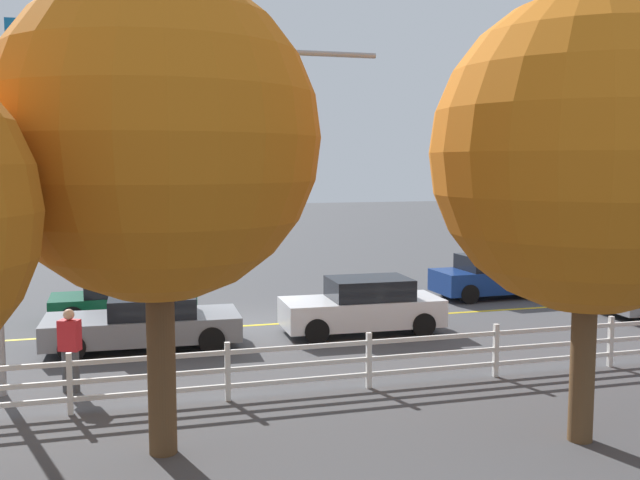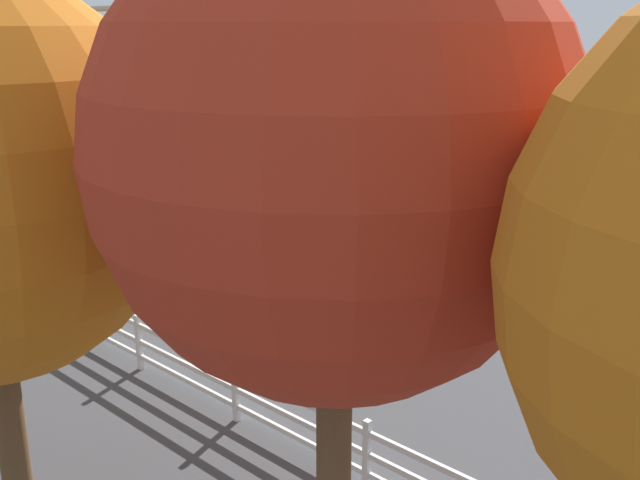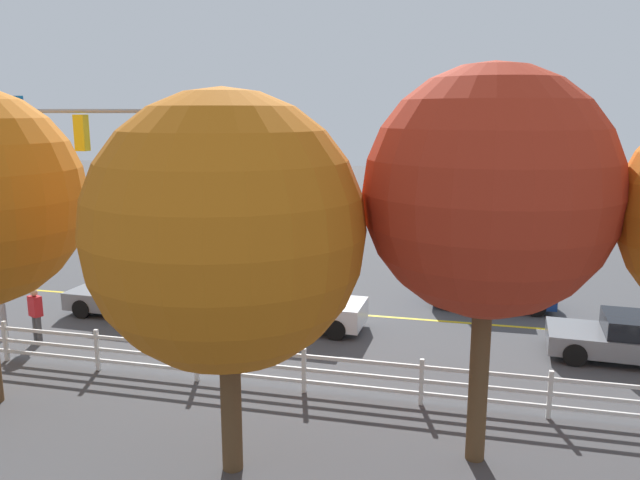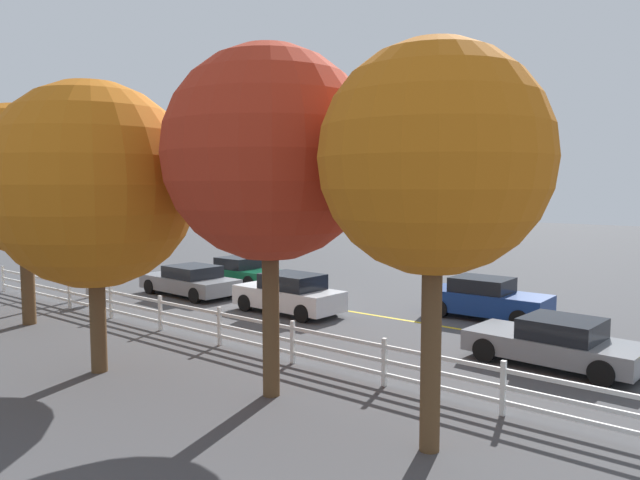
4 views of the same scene
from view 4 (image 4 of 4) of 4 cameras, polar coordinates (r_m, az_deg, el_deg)
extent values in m
plane|color=#444447|center=(25.65, -5.52, -5.44)|extent=(120.00, 120.00, 0.00)
cube|color=gold|center=(23.07, 1.63, -6.61)|extent=(28.00, 0.16, 0.01)
cylinder|color=gray|center=(26.80, -21.47, 2.43)|extent=(0.20, 0.20, 7.19)
cylinder|color=gray|center=(23.56, -16.97, 10.26)|extent=(7.80, 0.12, 0.12)
cube|color=#0C59B2|center=(26.10, -20.78, 10.25)|extent=(1.10, 0.03, 0.28)
cube|color=gold|center=(24.07, -17.84, 8.69)|extent=(0.32, 0.28, 1.00)
sphere|color=red|center=(24.18, -17.56, 9.44)|extent=(0.17, 0.17, 0.17)
sphere|color=orange|center=(24.16, -17.54, 8.68)|extent=(0.17, 0.17, 0.17)
sphere|color=#148C19|center=(24.14, -17.52, 7.93)|extent=(0.17, 0.17, 0.17)
cube|color=gold|center=(22.03, -14.23, 9.13)|extent=(0.32, 0.28, 1.00)
sphere|color=red|center=(22.14, -13.93, 9.94)|extent=(0.17, 0.17, 0.17)
sphere|color=orange|center=(22.12, -13.91, 9.12)|extent=(0.17, 0.17, 0.17)
sphere|color=#148C19|center=(22.10, -13.89, 8.29)|extent=(0.17, 0.17, 0.17)
cube|color=#0C4C2D|center=(29.01, -7.53, -3.23)|extent=(4.09, 1.78, 0.55)
cube|color=black|center=(29.08, -7.82, -2.15)|extent=(1.76, 1.59, 0.52)
cylinder|color=black|center=(28.64, -4.41, -3.67)|extent=(0.64, 0.22, 0.64)
cylinder|color=black|center=(27.49, -6.75, -4.06)|extent=(0.64, 0.22, 0.64)
cylinder|color=black|center=(30.59, -8.22, -3.14)|extent=(0.64, 0.22, 0.64)
cylinder|color=black|center=(29.51, -10.54, -3.48)|extent=(0.64, 0.22, 0.64)
cube|color=navy|center=(22.16, 15.67, -5.75)|extent=(4.28, 1.85, 0.74)
cube|color=black|center=(22.13, 15.20, -4.11)|extent=(2.01, 1.63, 0.50)
cylinder|color=black|center=(22.48, 19.88, -6.41)|extent=(0.64, 0.23, 0.64)
cylinder|color=black|center=(20.96, 18.47, -7.20)|extent=(0.64, 0.23, 0.64)
cylinder|color=black|center=(23.51, 13.14, -5.74)|extent=(0.64, 0.23, 0.64)
cylinder|color=black|center=(22.05, 11.34, -6.42)|extent=(0.64, 0.23, 0.64)
cube|color=silver|center=(22.32, -3.05, -5.51)|extent=(4.33, 1.86, 0.72)
cube|color=black|center=(22.06, -2.65, -3.95)|extent=(2.19, 1.63, 0.55)
cylinder|color=black|center=(22.83, -7.12, -5.96)|extent=(0.65, 0.24, 0.64)
cylinder|color=black|center=(23.93, -4.23, -5.42)|extent=(0.65, 0.24, 0.64)
cylinder|color=black|center=(20.81, -1.68, -7.02)|extent=(0.65, 0.24, 0.64)
cylinder|color=black|center=(22.01, 1.19, -6.34)|extent=(0.65, 0.24, 0.64)
cube|color=slate|center=(17.09, 21.34, -9.47)|extent=(4.47, 2.13, 0.55)
cube|color=black|center=(16.89, 22.10, -7.80)|extent=(1.95, 1.80, 0.52)
cylinder|color=black|center=(16.92, 15.45, -10.07)|extent=(0.65, 0.25, 0.64)
cylinder|color=black|center=(18.48, 17.95, -8.84)|extent=(0.65, 0.25, 0.64)
cylinder|color=black|center=(15.87, 25.27, -11.40)|extent=(0.65, 0.25, 0.64)
cylinder|color=black|center=(17.52, 26.99, -9.92)|extent=(0.65, 0.25, 0.64)
cube|color=slate|center=(26.46, -12.35, -4.07)|extent=(4.80, 2.12, 0.60)
cube|color=black|center=(26.19, -12.07, -2.95)|extent=(2.15, 1.83, 0.50)
cylinder|color=black|center=(27.29, -15.90, -4.29)|extent=(0.65, 0.24, 0.64)
cylinder|color=black|center=(28.31, -12.80, -3.89)|extent=(0.65, 0.24, 0.64)
cylinder|color=black|center=(24.69, -11.82, -5.19)|extent=(0.65, 0.24, 0.64)
cylinder|color=black|center=(25.81, -8.58, -4.69)|extent=(0.65, 0.24, 0.64)
cylinder|color=#3F3F42|center=(26.01, -20.13, -4.64)|extent=(0.16, 0.16, 0.85)
cylinder|color=#3F3F42|center=(25.81, -20.08, -4.71)|extent=(0.16, 0.16, 0.85)
cube|color=red|center=(25.80, -20.16, -3.06)|extent=(0.47, 0.40, 0.62)
sphere|color=tan|center=(25.75, -20.19, -2.14)|extent=(0.22, 0.22, 0.22)
cube|color=white|center=(13.18, 17.05, -13.35)|extent=(0.10, 0.10, 1.15)
cube|color=white|center=(14.45, 6.15, -11.50)|extent=(0.10, 0.10, 1.15)
cube|color=white|center=(16.13, -2.63, -9.70)|extent=(0.10, 0.10, 1.15)
cube|color=white|center=(18.12, -9.54, -8.10)|extent=(0.10, 0.10, 1.15)
cube|color=white|center=(20.33, -14.98, -6.75)|extent=(0.10, 0.10, 1.15)
cube|color=white|center=(22.70, -19.30, -5.63)|extent=(0.10, 0.10, 1.15)
cube|color=white|center=(25.17, -22.77, -4.70)|extent=(0.10, 0.10, 1.15)
cube|color=white|center=(27.72, -25.61, -3.93)|extent=(0.10, 0.10, 1.15)
cube|color=white|center=(30.33, -27.96, -3.28)|extent=(0.10, 0.10, 1.15)
cube|color=white|center=(19.13, -12.44, -6.30)|extent=(26.00, 0.06, 0.09)
cube|color=white|center=(19.20, -12.42, -7.32)|extent=(26.00, 0.06, 0.09)
cube|color=white|center=(19.27, -12.40, -8.25)|extent=(26.00, 0.06, 0.09)
cylinder|color=brown|center=(22.69, -26.09, -3.39)|extent=(0.44, 0.44, 3.09)
sphere|color=#C66614|center=(22.47, -26.44, 5.27)|extent=(5.01, 5.01, 5.01)
cylinder|color=brown|center=(10.88, 10.53, -10.25)|extent=(0.36, 0.36, 3.67)
sphere|color=#C66614|center=(10.50, 10.83, 7.66)|extent=(4.04, 4.04, 4.04)
cylinder|color=brown|center=(16.24, -20.41, -6.90)|extent=(0.40, 0.40, 2.82)
sphere|color=#C66614|center=(15.90, -20.79, 4.94)|extent=(5.13, 5.13, 5.13)
cylinder|color=brown|center=(13.48, -4.71, -7.21)|extent=(0.38, 0.38, 3.65)
sphere|color=#B22D19|center=(13.19, -4.83, 8.20)|extent=(4.70, 4.70, 4.70)
camera|label=1|loc=(21.17, -56.58, 2.51)|focal=40.96mm
camera|label=2|loc=(6.66, -7.43, 21.36)|focal=40.88mm
camera|label=3|loc=(9.97, -66.61, 14.57)|focal=35.21mm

